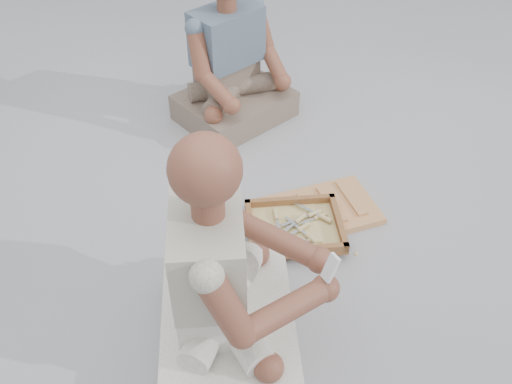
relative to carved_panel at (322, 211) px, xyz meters
name	(u,v)px	position (x,y,z in m)	size (l,w,h in m)	color
ground	(285,259)	(-0.31, -0.20, -0.02)	(60.00, 60.00, 0.00)	#A3A3A9
carved_panel	(322,211)	(0.00, 0.00, 0.00)	(0.53, 0.36, 0.04)	#A1663E
tool_tray	(295,227)	(-0.20, -0.08, 0.04)	(0.54, 0.49, 0.06)	brown
chisel_0	(276,218)	(-0.26, 0.00, 0.05)	(0.09, 0.21, 0.02)	silver
chisel_1	(321,216)	(-0.06, -0.08, 0.06)	(0.12, 0.20, 0.02)	silver
chisel_2	(310,241)	(-0.18, -0.19, 0.04)	(0.20, 0.13, 0.02)	silver
chisel_3	(300,229)	(-0.19, -0.11, 0.05)	(0.22, 0.07, 0.02)	silver
chisel_4	(311,215)	(-0.10, -0.05, 0.05)	(0.22, 0.03, 0.02)	silver
chisel_5	(297,221)	(-0.18, -0.06, 0.06)	(0.21, 0.10, 0.02)	silver
chisel_6	(308,236)	(-0.17, -0.17, 0.05)	(0.07, 0.22, 0.02)	silver
chisel_7	(315,246)	(-0.17, -0.23, 0.04)	(0.16, 0.18, 0.02)	silver
chisel_8	(317,218)	(-0.08, -0.07, 0.05)	(0.22, 0.02, 0.02)	silver
wood_chip_0	(256,200)	(-0.26, 0.23, -0.02)	(0.02, 0.01, 0.00)	#D1BE7B
wood_chip_1	(261,261)	(-0.41, -0.16, -0.02)	(0.02, 0.01, 0.00)	#D1BE7B
wood_chip_2	(224,237)	(-0.51, 0.05, -0.02)	(0.02, 0.01, 0.00)	#D1BE7B
wood_chip_3	(356,254)	(0.01, -0.31, -0.02)	(0.02, 0.01, 0.00)	#D1BE7B
wood_chip_4	(277,201)	(-0.17, 0.17, -0.02)	(0.02, 0.01, 0.00)	#D1BE7B
wood_chip_5	(318,232)	(-0.09, -0.11, -0.02)	(0.02, 0.01, 0.00)	#D1BE7B
wood_chip_6	(237,230)	(-0.44, 0.07, -0.02)	(0.02, 0.01, 0.00)	#D1BE7B
wood_chip_7	(341,212)	(0.09, -0.03, -0.02)	(0.02, 0.01, 0.00)	#D1BE7B
wood_chip_8	(325,204)	(0.05, 0.05, -0.02)	(0.02, 0.01, 0.00)	#D1BE7B
craftsman	(225,284)	(-0.71, -0.48, 0.33)	(0.77, 0.79, 1.01)	silver
companion	(232,69)	(-0.07, 0.99, 0.31)	(0.74, 0.65, 0.97)	#746454
mobile_phone	(331,268)	(-0.39, -0.67, 0.46)	(0.06, 0.05, 0.11)	silver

